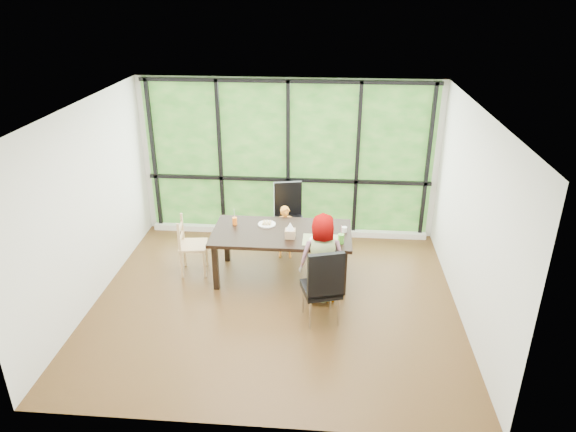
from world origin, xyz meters
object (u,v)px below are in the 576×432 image
object	(u,v)px
chair_end_beech	(193,245)
orange_cup	(235,221)
dining_table	(282,254)
green_cup	(341,239)
chair_window_leather	(289,217)
chair_interior_leather	(321,284)
child_toddler	(285,232)
plate_near	(319,240)
tissue_box	(290,234)
white_mug	(344,230)
child_older	(322,259)
plate_far	(267,224)

from	to	relation	value
chair_end_beech	orange_cup	distance (m)	0.73
dining_table	green_cup	xyz separation A→B (m)	(0.86, -0.29, 0.44)
chair_window_leather	chair_interior_leather	xyz separation A→B (m)	(0.57, -2.04, 0.00)
child_toddler	dining_table	bearing A→B (deg)	-95.98
dining_table	plate_near	bearing A→B (deg)	-22.99
orange_cup	tissue_box	xyz separation A→B (m)	(0.86, -0.37, 0.01)
chair_end_beech	tissue_box	bearing A→B (deg)	-105.51
plate_near	dining_table	bearing A→B (deg)	157.01
child_toddler	white_mug	xyz separation A→B (m)	(0.91, -0.56, 0.35)
green_cup	plate_near	bearing A→B (deg)	169.30
chair_window_leather	orange_cup	world-z (taller)	chair_window_leather
child_toddler	white_mug	world-z (taller)	child_toddler
plate_near	chair_end_beech	bearing A→B (deg)	171.96
dining_table	chair_end_beech	world-z (taller)	chair_end_beech
plate_near	white_mug	size ratio (longest dim) A/B	3.48
chair_window_leather	child_older	size ratio (longest dim) A/B	0.83
white_mug	chair_end_beech	bearing A→B (deg)	-179.23
chair_interior_leather	child_older	bearing A→B (deg)	-105.63
chair_window_leather	plate_far	bearing A→B (deg)	-122.14
chair_interior_leather	child_older	distance (m)	0.48
child_toddler	plate_far	world-z (taller)	child_toddler
dining_table	chair_window_leather	bearing A→B (deg)	88.13
plate_near	white_mug	xyz separation A→B (m)	(0.36, 0.30, 0.03)
plate_near	child_older	bearing A→B (deg)	-82.48
plate_near	chair_interior_leather	bearing A→B (deg)	-86.19
plate_far	white_mug	distance (m)	1.16
chair_end_beech	child_older	distance (m)	2.05
chair_end_beech	plate_near	bearing A→B (deg)	-105.43
plate_near	orange_cup	xyz separation A→B (m)	(-1.28, 0.42, 0.05)
chair_window_leather	tissue_box	distance (m)	1.21
chair_interior_leather	child_toddler	distance (m)	1.78
green_cup	white_mug	world-z (taller)	green_cup
chair_interior_leather	green_cup	world-z (taller)	chair_interior_leather
child_toddler	white_mug	distance (m)	1.12
plate_far	chair_window_leather	bearing A→B (deg)	70.28
chair_end_beech	white_mug	distance (m)	2.28
chair_end_beech	plate_far	world-z (taller)	chair_end_beech
child_toddler	tissue_box	distance (m)	0.90
green_cup	child_toddler	bearing A→B (deg)	133.03
chair_interior_leather	child_toddler	world-z (taller)	chair_interior_leather
dining_table	tissue_box	world-z (taller)	tissue_box
child_toddler	plate_near	world-z (taller)	child_toddler
dining_table	child_older	size ratio (longest dim) A/B	1.56
chair_end_beech	orange_cup	size ratio (longest dim) A/B	7.95
green_cup	tissue_box	distance (m)	0.73
chair_end_beech	white_mug	bearing A→B (deg)	-96.62
plate_far	plate_near	xyz separation A→B (m)	(0.80, -0.45, 0.00)
child_toddler	green_cup	distance (m)	1.31
chair_end_beech	plate_far	xyz separation A→B (m)	(1.10, 0.18, 0.31)
tissue_box	plate_far	bearing A→B (deg)	133.98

